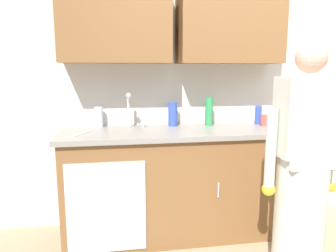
% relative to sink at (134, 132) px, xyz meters
% --- Properties ---
extents(kitchen_wall_with_uppers, '(4.80, 0.44, 2.70)m').
position_rel_sink_xyz_m(kitchen_wall_with_uppers, '(0.77, 0.29, 0.55)').
color(kitchen_wall_with_uppers, beige).
rests_on(kitchen_wall_with_uppers, ground).
extents(counter_cabinet, '(1.90, 0.62, 0.90)m').
position_rel_sink_xyz_m(counter_cabinet, '(0.36, -0.01, -0.48)').
color(counter_cabinet, brown).
rests_on(counter_cabinet, ground).
extents(countertop, '(1.96, 0.66, 0.04)m').
position_rel_sink_xyz_m(countertop, '(0.36, -0.01, -0.01)').
color(countertop, gray).
rests_on(countertop, counter_cabinet).
extents(sink, '(0.50, 0.36, 0.35)m').
position_rel_sink_xyz_m(sink, '(0.00, 0.00, 0.00)').
color(sink, '#B7BABF').
rests_on(sink, counter_cabinet).
extents(person_at_sink, '(0.55, 0.34, 1.62)m').
position_rel_sink_xyz_m(person_at_sink, '(1.08, -0.76, -0.23)').
color(person_at_sink, white).
rests_on(person_at_sink, ground).
extents(bottle_water_short, '(0.08, 0.08, 0.21)m').
position_rel_sink_xyz_m(bottle_water_short, '(0.36, 0.19, 0.12)').
color(bottle_water_short, '#334CB2').
rests_on(bottle_water_short, countertop).
extents(bottle_dish_liquid, '(0.06, 0.06, 0.17)m').
position_rel_sink_xyz_m(bottle_dish_liquid, '(1.17, 0.15, 0.10)').
color(bottle_dish_liquid, '#334CB2').
rests_on(bottle_dish_liquid, countertop).
extents(bottle_water_tall, '(0.08, 0.08, 0.18)m').
position_rel_sink_xyz_m(bottle_water_tall, '(-0.30, 0.22, 0.11)').
color(bottle_water_tall, silver).
rests_on(bottle_water_tall, countertop).
extents(bottle_cleaner_spray, '(0.07, 0.07, 0.26)m').
position_rel_sink_xyz_m(bottle_cleaner_spray, '(0.69, 0.16, 0.14)').
color(bottle_cleaner_spray, '#2D8C4C').
rests_on(bottle_cleaner_spray, countertop).
extents(cup_by_sink, '(0.08, 0.08, 0.10)m').
position_rel_sink_xyz_m(cup_by_sink, '(1.19, 0.05, 0.06)').
color(cup_by_sink, '#B24C47').
rests_on(cup_by_sink, countertop).
extents(knife_on_counter, '(0.13, 0.22, 0.01)m').
position_rel_sink_xyz_m(knife_on_counter, '(-0.42, -0.07, 0.02)').
color(knife_on_counter, silver).
rests_on(knife_on_counter, countertop).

